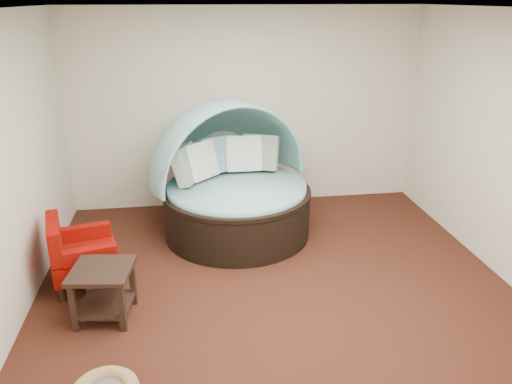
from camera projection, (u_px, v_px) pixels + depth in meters
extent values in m
plane|color=#401D12|center=(277.00, 289.00, 5.29)|extent=(5.00, 5.00, 0.00)
plane|color=beige|center=(246.00, 110.00, 7.08)|extent=(5.00, 0.00, 5.00)
plane|color=beige|center=(374.00, 319.00, 2.48)|extent=(5.00, 0.00, 5.00)
plane|color=beige|center=(4.00, 177.00, 4.44)|extent=(0.00, 5.00, 5.00)
plane|color=white|center=(282.00, 9.00, 4.27)|extent=(5.00, 5.00, 0.00)
cylinder|color=black|center=(237.00, 214.00, 6.44)|extent=(2.42, 2.42, 0.57)
cylinder|color=black|center=(237.00, 192.00, 6.33)|extent=(2.44, 2.44, 0.05)
cylinder|color=#85B1B8|center=(237.00, 189.00, 6.31)|extent=(2.28, 2.28, 0.12)
cube|color=#3D6D51|center=(186.00, 165.00, 6.22)|extent=(0.44, 0.54, 0.50)
cube|color=silver|center=(200.00, 161.00, 6.37)|extent=(0.53, 0.52, 0.50)
cube|color=#66A2B2|center=(218.00, 155.00, 6.62)|extent=(0.54, 0.43, 0.50)
cube|color=silver|center=(244.00, 154.00, 6.67)|extent=(0.48, 0.28, 0.50)
cube|color=#3D6D51|center=(260.00, 152.00, 6.72)|extent=(0.54, 0.44, 0.50)
cylinder|color=black|center=(62.00, 294.00, 5.06)|extent=(0.08, 0.08, 0.16)
cylinder|color=black|center=(61.00, 269.00, 5.52)|extent=(0.08, 0.08, 0.16)
cylinder|color=black|center=(116.00, 284.00, 5.25)|extent=(0.08, 0.08, 0.16)
cylinder|color=black|center=(110.00, 260.00, 5.71)|extent=(0.08, 0.08, 0.16)
cube|color=#7E0C04|center=(86.00, 260.00, 5.31)|extent=(0.81, 0.81, 0.23)
cube|color=#7E0C04|center=(54.00, 238.00, 5.11)|extent=(0.28, 0.68, 0.39)
cube|color=#7E0C04|center=(90.00, 255.00, 5.01)|extent=(0.55, 0.23, 0.16)
cube|color=#7E0C04|center=(86.00, 232.00, 5.50)|extent=(0.55, 0.23, 0.16)
cube|color=black|center=(101.00, 271.00, 4.66)|extent=(0.62, 0.62, 0.04)
cube|color=black|center=(106.00, 305.00, 4.80)|extent=(0.55, 0.55, 0.03)
cube|color=black|center=(74.00, 308.00, 4.55)|extent=(0.06, 0.06, 0.48)
cube|color=black|center=(89.00, 283.00, 4.96)|extent=(0.06, 0.06, 0.48)
cube|color=black|center=(122.00, 308.00, 4.55)|extent=(0.06, 0.06, 0.48)
cube|color=black|center=(133.00, 282.00, 4.96)|extent=(0.06, 0.06, 0.48)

